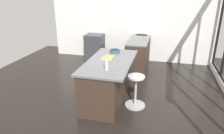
# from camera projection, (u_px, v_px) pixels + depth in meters

# --- Properties ---
(ground_plane) EXTENTS (7.63, 7.63, 0.00)m
(ground_plane) POSITION_uv_depth(u_px,v_px,m) (107.00, 96.00, 4.95)
(ground_plane) COLOR black
(interior_partition_left) EXTENTS (0.15, 5.57, 2.94)m
(interior_partition_left) POSITION_uv_depth(u_px,v_px,m) (130.00, 18.00, 7.09)
(interior_partition_left) COLOR silver
(interior_partition_left) RESTS_ON ground_plane
(sink_cabinet) EXTENTS (2.54, 0.60, 1.21)m
(sink_cabinet) POSITION_uv_depth(u_px,v_px,m) (140.00, 49.00, 7.03)
(sink_cabinet) COLOR #38281E
(sink_cabinet) RESTS_ON ground_plane
(oven_range) EXTENTS (0.60, 0.61, 0.90)m
(oven_range) POSITION_uv_depth(u_px,v_px,m) (95.00, 47.00, 7.41)
(oven_range) COLOR #38383D
(oven_range) RESTS_ON ground_plane
(kitchen_island) EXTENTS (1.90, 0.97, 0.93)m
(kitchen_island) POSITION_uv_depth(u_px,v_px,m) (108.00, 80.00, 4.71)
(kitchen_island) COLOR #38281E
(kitchen_island) RESTS_ON ground_plane
(stool_by_window) EXTENTS (0.44, 0.44, 0.71)m
(stool_by_window) POSITION_uv_depth(u_px,v_px,m) (136.00, 92.00, 4.45)
(stool_by_window) COLOR #B7B7BC
(stool_by_window) RESTS_ON ground_plane
(cutting_board) EXTENTS (0.36, 0.24, 0.02)m
(cutting_board) POSITION_uv_depth(u_px,v_px,m) (108.00, 58.00, 4.70)
(cutting_board) COLOR tan
(cutting_board) RESTS_ON kitchen_island
(apple_yellow) EXTENTS (0.08, 0.08, 0.08)m
(apple_yellow) POSITION_uv_depth(u_px,v_px,m) (107.00, 57.00, 4.57)
(apple_yellow) COLOR gold
(apple_yellow) RESTS_ON cutting_board
(apple_green) EXTENTS (0.08, 0.08, 0.08)m
(apple_green) POSITION_uv_depth(u_px,v_px,m) (107.00, 55.00, 4.72)
(apple_green) COLOR #609E2D
(apple_green) RESTS_ON cutting_board
(water_bottle) EXTENTS (0.06, 0.06, 0.31)m
(water_bottle) POSITION_uv_depth(u_px,v_px,m) (107.00, 64.00, 3.96)
(water_bottle) COLOR silver
(water_bottle) RESTS_ON kitchen_island
(fruit_bowl) EXTENTS (0.25, 0.25, 0.07)m
(fruit_bowl) POSITION_uv_depth(u_px,v_px,m) (115.00, 51.00, 5.11)
(fruit_bowl) COLOR #334C6B
(fruit_bowl) RESTS_ON kitchen_island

